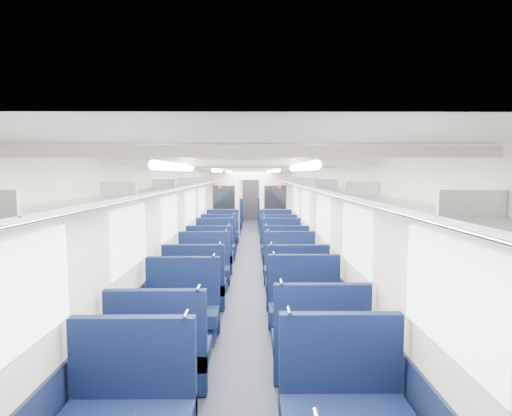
# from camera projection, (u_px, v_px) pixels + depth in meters

# --- Properties ---
(floor) EXTENTS (2.80, 18.00, 0.01)m
(floor) POSITION_uv_depth(u_px,v_px,m) (248.00, 260.00, 10.13)
(floor) COLOR black
(floor) RESTS_ON ground
(ceiling) EXTENTS (2.80, 18.00, 0.01)m
(ceiling) POSITION_uv_depth(u_px,v_px,m) (248.00, 168.00, 9.92)
(ceiling) COLOR silver
(ceiling) RESTS_ON wall_left
(wall_left) EXTENTS (0.02, 18.00, 2.35)m
(wall_left) POSITION_uv_depth(u_px,v_px,m) (193.00, 214.00, 10.01)
(wall_left) COLOR beige
(wall_left) RESTS_ON floor
(dado_left) EXTENTS (0.03, 17.90, 0.70)m
(dado_left) POSITION_uv_depth(u_px,v_px,m) (194.00, 246.00, 10.08)
(dado_left) COLOR black
(dado_left) RESTS_ON floor
(wall_right) EXTENTS (0.02, 18.00, 2.35)m
(wall_right) POSITION_uv_depth(u_px,v_px,m) (303.00, 214.00, 10.03)
(wall_right) COLOR beige
(wall_right) RESTS_ON floor
(dado_right) EXTENTS (0.03, 17.90, 0.70)m
(dado_right) POSITION_uv_depth(u_px,v_px,m) (302.00, 246.00, 10.11)
(dado_right) COLOR black
(dado_right) RESTS_ON floor
(wall_far) EXTENTS (2.80, 0.02, 2.35)m
(wall_far) POSITION_uv_depth(u_px,v_px,m) (251.00, 195.00, 18.99)
(wall_far) COLOR beige
(wall_far) RESTS_ON floor
(luggage_rack_left) EXTENTS (0.36, 17.40, 0.18)m
(luggage_rack_left) POSITION_uv_depth(u_px,v_px,m) (200.00, 183.00, 9.95)
(luggage_rack_left) COLOR #B2B5BA
(luggage_rack_left) RESTS_ON wall_left
(luggage_rack_right) EXTENTS (0.36, 17.40, 0.18)m
(luggage_rack_right) POSITION_uv_depth(u_px,v_px,m) (296.00, 183.00, 9.96)
(luggage_rack_right) COLOR #B2B5BA
(luggage_rack_right) RESTS_ON wall_right
(windows) EXTENTS (2.78, 15.60, 0.75)m
(windows) POSITION_uv_depth(u_px,v_px,m) (248.00, 206.00, 9.55)
(windows) COLOR white
(windows) RESTS_ON wall_left
(ceiling_fittings) EXTENTS (2.70, 16.06, 0.11)m
(ceiling_fittings) POSITION_uv_depth(u_px,v_px,m) (248.00, 170.00, 9.67)
(ceiling_fittings) COLOR beige
(ceiling_fittings) RESTS_ON ceiling
(end_door) EXTENTS (0.75, 0.06, 2.00)m
(end_door) POSITION_uv_depth(u_px,v_px,m) (251.00, 199.00, 18.94)
(end_door) COLOR black
(end_door) RESTS_ON floor
(bulkhead) EXTENTS (2.80, 0.10, 2.35)m
(bulkhead) POSITION_uv_depth(u_px,v_px,m) (250.00, 202.00, 13.49)
(bulkhead) COLOR beige
(bulkhead) RESTS_ON floor
(seat_3) EXTENTS (0.99, 0.55, 1.11)m
(seat_3) POSITION_uv_depth(u_px,v_px,m) (343.00, 411.00, 3.10)
(seat_3) COLOR #0C173A
(seat_3) RESTS_ON floor
(seat_4) EXTENTS (0.99, 0.55, 1.11)m
(seat_4) POSITION_uv_depth(u_px,v_px,m) (160.00, 357.00, 4.02)
(seat_4) COLOR #0C173A
(seat_4) RESTS_ON floor
(seat_5) EXTENTS (0.99, 0.55, 1.11)m
(seat_5) POSITION_uv_depth(u_px,v_px,m) (319.00, 348.00, 4.22)
(seat_5) COLOR #0C173A
(seat_5) RESTS_ON floor
(seat_6) EXTENTS (0.99, 0.55, 1.11)m
(seat_6) POSITION_uv_depth(u_px,v_px,m) (182.00, 314.00, 5.26)
(seat_6) COLOR #0C173A
(seat_6) RESTS_ON floor
(seat_7) EXTENTS (0.99, 0.55, 1.11)m
(seat_7) POSITION_uv_depth(u_px,v_px,m) (305.00, 310.00, 5.40)
(seat_7) COLOR #0C173A
(seat_7) RESTS_ON floor
(seat_8) EXTENTS (0.99, 0.55, 1.11)m
(seat_8) POSITION_uv_depth(u_px,v_px,m) (195.00, 288.00, 6.44)
(seat_8) COLOR #0C173A
(seat_8) RESTS_ON floor
(seat_9) EXTENTS (0.99, 0.55, 1.11)m
(seat_9) POSITION_uv_depth(u_px,v_px,m) (297.00, 288.00, 6.43)
(seat_9) COLOR #0C173A
(seat_9) RESTS_ON floor
(seat_10) EXTENTS (0.99, 0.55, 1.11)m
(seat_10) POSITION_uv_depth(u_px,v_px,m) (204.00, 271.00, 7.59)
(seat_10) COLOR #0C173A
(seat_10) RESTS_ON floor
(seat_11) EXTENTS (0.99, 0.55, 1.11)m
(seat_11) POSITION_uv_depth(u_px,v_px,m) (290.00, 270.00, 7.60)
(seat_11) COLOR #0C173A
(seat_11) RESTS_ON floor
(seat_12) EXTENTS (0.99, 0.55, 1.11)m
(seat_12) POSITION_uv_depth(u_px,v_px,m) (210.00, 258.00, 8.71)
(seat_12) COLOR #0C173A
(seat_12) RESTS_ON floor
(seat_13) EXTENTS (0.99, 0.55, 1.11)m
(seat_13) POSITION_uv_depth(u_px,v_px,m) (285.00, 258.00, 8.71)
(seat_13) COLOR #0C173A
(seat_13) RESTS_ON floor
(seat_14) EXTENTS (0.99, 0.55, 1.11)m
(seat_14) POSITION_uv_depth(u_px,v_px,m) (215.00, 248.00, 9.93)
(seat_14) COLOR #0C173A
(seat_14) RESTS_ON floor
(seat_15) EXTENTS (0.99, 0.55, 1.11)m
(seat_15) POSITION_uv_depth(u_px,v_px,m) (281.00, 248.00, 9.91)
(seat_15) COLOR #0C173A
(seat_15) RESTS_ON floor
(seat_16) EXTENTS (0.99, 0.55, 1.11)m
(seat_16) POSITION_uv_depth(u_px,v_px,m) (219.00, 240.00, 11.12)
(seat_16) COLOR #0C173A
(seat_16) RESTS_ON floor
(seat_17) EXTENTS (0.99, 0.55, 1.11)m
(seat_17) POSITION_uv_depth(u_px,v_px,m) (278.00, 240.00, 11.03)
(seat_17) COLOR #0C173A
(seat_17) RESTS_ON floor
(seat_18) EXTENTS (0.99, 0.55, 1.11)m
(seat_18) POSITION_uv_depth(u_px,v_px,m) (223.00, 234.00, 12.26)
(seat_18) COLOR #0C173A
(seat_18) RESTS_ON floor
(seat_19) EXTENTS (0.99, 0.55, 1.11)m
(seat_19) POSITION_uv_depth(u_px,v_px,m) (276.00, 234.00, 12.26)
(seat_19) COLOR #0C173A
(seat_19) RESTS_ON floor
(seat_20) EXTENTS (0.99, 0.55, 1.11)m
(seat_20) POSITION_uv_depth(u_px,v_px,m) (227.00, 226.00, 14.16)
(seat_20) COLOR #0C173A
(seat_20) RESTS_ON floor
(seat_21) EXTENTS (0.99, 0.55, 1.11)m
(seat_21) POSITION_uv_depth(u_px,v_px,m) (273.00, 225.00, 14.24)
(seat_21) COLOR #0C173A
(seat_21) RESTS_ON floor
(seat_22) EXTENTS (0.99, 0.55, 1.11)m
(seat_22) POSITION_uv_depth(u_px,v_px,m) (229.00, 222.00, 15.28)
(seat_22) COLOR #0C173A
(seat_22) RESTS_ON floor
(seat_23) EXTENTS (0.99, 0.55, 1.11)m
(seat_23) POSITION_uv_depth(u_px,v_px,m) (271.00, 221.00, 15.46)
(seat_23) COLOR #0C173A
(seat_23) RESTS_ON floor
(seat_24) EXTENTS (0.99, 0.55, 1.11)m
(seat_24) POSITION_uv_depth(u_px,v_px,m) (230.00, 218.00, 16.43)
(seat_24) COLOR #0C173A
(seat_24) RESTS_ON floor
(seat_25) EXTENTS (0.99, 0.55, 1.11)m
(seat_25) POSITION_uv_depth(u_px,v_px,m) (270.00, 219.00, 16.40)
(seat_25) COLOR #0C173A
(seat_25) RESTS_ON floor
(seat_26) EXTENTS (0.99, 0.55, 1.11)m
(seat_26) POSITION_uv_depth(u_px,v_px,m) (232.00, 215.00, 17.72)
(seat_26) COLOR #0C173A
(seat_26) RESTS_ON floor
(seat_27) EXTENTS (0.99, 0.55, 1.11)m
(seat_27) POSITION_uv_depth(u_px,v_px,m) (269.00, 215.00, 17.72)
(seat_27) COLOR #0C173A
(seat_27) RESTS_ON floor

